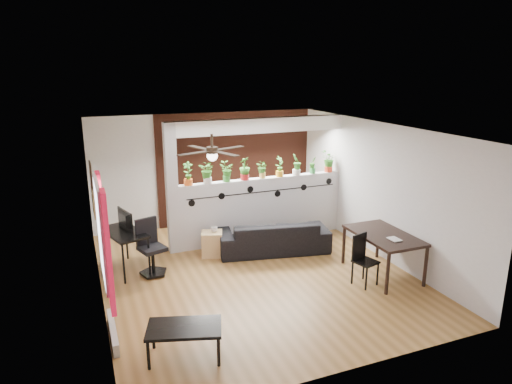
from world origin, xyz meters
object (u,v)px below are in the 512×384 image
at_px(potted_plant_0, 188,173).
at_px(sofa, 273,236).
at_px(potted_plant_7, 313,164).
at_px(dining_table, 384,238).
at_px(office_chair, 151,251).
at_px(potted_plant_3, 245,168).
at_px(potted_plant_2, 226,171).
at_px(potted_plant_5, 280,166).
at_px(cube_shelf, 212,244).
at_px(potted_plant_4, 262,169).
at_px(ceiling_fan, 212,152).
at_px(coffee_table, 184,330).
at_px(potted_plant_1, 207,172).
at_px(potted_plant_6, 297,164).
at_px(cup, 214,229).
at_px(potted_plant_8, 329,161).
at_px(computer_desk, 124,235).
at_px(folding_chair, 362,255).

xyz_separation_m(potted_plant_0, sofa, (1.53, -0.71, -1.29)).
distance_m(potted_plant_7, dining_table, 2.56).
bearing_deg(dining_table, office_chair, 157.94).
height_order(potted_plant_0, potted_plant_3, potted_plant_3).
xyz_separation_m(potted_plant_2, potted_plant_5, (1.19, -0.00, 0.01)).
bearing_deg(cube_shelf, potted_plant_4, 38.36).
bearing_deg(potted_plant_5, potted_plant_4, 180.00).
height_order(ceiling_fan, coffee_table, ceiling_fan).
relative_size(potted_plant_0, office_chair, 0.47).
height_order(potted_plant_0, potted_plant_1, potted_plant_0).
xyz_separation_m(potted_plant_1, office_chair, (-1.32, -0.86, -1.15)).
distance_m(potted_plant_1, potted_plant_3, 0.79).
bearing_deg(potted_plant_3, potted_plant_6, 0.00).
xyz_separation_m(potted_plant_5, sofa, (-0.45, -0.71, -1.28)).
bearing_deg(potted_plant_7, cup, -168.66).
xyz_separation_m(potted_plant_2, potted_plant_7, (1.97, -0.00, -0.02)).
bearing_deg(potted_plant_6, coffee_table, -133.44).
xyz_separation_m(cube_shelf, coffee_table, (-1.25, -3.01, 0.15)).
xyz_separation_m(potted_plant_6, cube_shelf, (-2.06, -0.48, -1.35)).
xyz_separation_m(potted_plant_8, computer_desk, (-4.50, -0.56, -0.91)).
bearing_deg(sofa, potted_plant_6, -128.63).
height_order(ceiling_fan, potted_plant_4, ceiling_fan).
relative_size(potted_plant_0, potted_plant_3, 0.99).
distance_m(potted_plant_8, office_chair, 4.33).
distance_m(potted_plant_0, potted_plant_3, 1.19).
bearing_deg(office_chair, coffee_table, -90.25).
relative_size(potted_plant_1, cup, 3.37).
distance_m(potted_plant_5, sofa, 1.53).
relative_size(potted_plant_0, potted_plant_7, 1.27).
bearing_deg(folding_chair, coffee_table, -164.32).
relative_size(ceiling_fan, potted_plant_4, 3.21).
relative_size(potted_plant_1, folding_chair, 0.51).
xyz_separation_m(potted_plant_0, potted_plant_2, (0.79, 0.00, -0.03)).
xyz_separation_m(potted_plant_0, potted_plant_3, (1.19, -0.00, 0.00)).
distance_m(potted_plant_1, dining_table, 3.59).
bearing_deg(potted_plant_4, coffee_table, -125.78).
xyz_separation_m(ceiling_fan, dining_table, (2.92, -0.61, -1.63)).
distance_m(potted_plant_2, dining_table, 3.32).
relative_size(ceiling_fan, potted_plant_6, 2.59).
distance_m(potted_plant_0, sofa, 2.12).
xyz_separation_m(potted_plant_4, cup, (-1.22, -0.48, -1.01)).
xyz_separation_m(potted_plant_0, office_chair, (-0.93, -0.86, -1.16)).
height_order(cup, folding_chair, folding_chair).
bearing_deg(potted_plant_0, potted_plant_6, -0.00).
bearing_deg(potted_plant_0, dining_table, -39.77).
relative_size(potted_plant_3, folding_chair, 0.54).
bearing_deg(potted_plant_2, potted_plant_6, -0.00).
bearing_deg(potted_plant_5, potted_plant_1, -180.00).
bearing_deg(dining_table, potted_plant_3, 125.37).
relative_size(potted_plant_0, potted_plant_1, 1.04).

